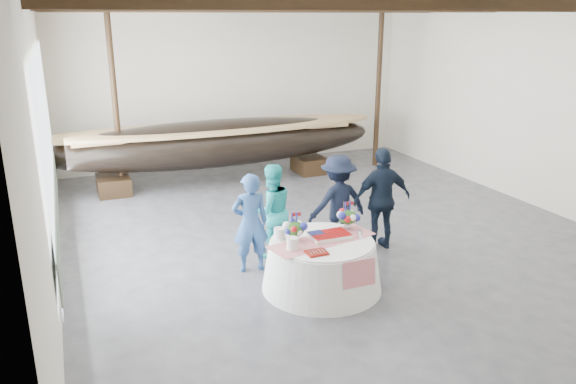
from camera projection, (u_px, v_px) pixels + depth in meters
name	position (u px, v px, depth m)	size (l,w,h in m)	color
floor	(328.00, 231.00, 11.19)	(10.00, 12.00, 0.01)	#3D3D42
wall_back	(237.00, 84.00, 15.81)	(10.00, 0.02, 4.50)	silver
wall_left	(42.00, 140.00, 8.71)	(0.02, 12.00, 4.50)	silver
wall_right	(536.00, 104.00, 12.30)	(0.02, 12.00, 4.50)	silver
pavilion_structure	(316.00, 21.00, 10.62)	(9.80, 11.76, 4.50)	black
open_bay	(49.00, 153.00, 9.74)	(0.03, 7.00, 3.20)	silver
longboat_display	(217.00, 143.00, 14.13)	(8.58, 1.72, 1.61)	black
banquet_table	(322.00, 264.00, 8.73)	(1.88, 1.88, 0.80)	white
tabletop_items	(320.00, 228.00, 8.70)	(1.81, 0.99, 0.40)	red
guest_woman_blue	(250.00, 223.00, 9.23)	(0.62, 0.40, 1.69)	#284C81
guest_woman_teal	(271.00, 211.00, 9.80)	(0.82, 0.64, 1.68)	#21ACAA
guest_man_left	(338.00, 203.00, 10.11)	(1.14, 0.65, 1.76)	black
guest_man_right	(382.00, 199.00, 10.11)	(1.10, 0.46, 1.88)	black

